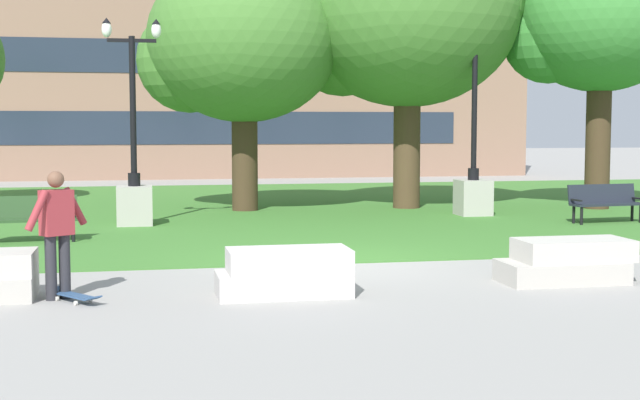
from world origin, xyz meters
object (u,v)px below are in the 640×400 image
at_px(concrete_block_left, 286,273).
at_px(park_bench_near_right, 30,216).
at_px(skateboard, 74,295).
at_px(lamp_post_center, 473,174).
at_px(person_skateboarder, 57,227).
at_px(lamp_post_right, 134,183).
at_px(park_bench_near_left, 605,201).
at_px(concrete_block_right, 567,262).

distance_m(concrete_block_left, park_bench_near_right, 7.57).
distance_m(skateboard, lamp_post_center, 13.24).
distance_m(person_skateboarder, lamp_post_right, 8.71).
xyz_separation_m(person_skateboarder, park_bench_near_left, (11.81, 7.00, -0.43)).
bearing_deg(concrete_block_right, person_skateboarder, 178.86).
bearing_deg(concrete_block_left, park_bench_near_right, 122.50).
height_order(concrete_block_left, park_bench_near_left, park_bench_near_left).
height_order(park_bench_near_left, lamp_post_right, lamp_post_right).
height_order(concrete_block_left, park_bench_near_right, park_bench_near_right).
bearing_deg(lamp_post_center, skateboard, -134.10).
height_order(concrete_block_left, person_skateboarder, person_skateboarder).
height_order(person_skateboarder, park_bench_near_left, person_skateboarder).
height_order(concrete_block_right, lamp_post_center, lamp_post_center).
bearing_deg(concrete_block_right, concrete_block_left, -177.45).
distance_m(concrete_block_left, concrete_block_right, 4.23).
height_order(concrete_block_right, park_bench_near_right, park_bench_near_right).
bearing_deg(lamp_post_right, park_bench_near_left, -8.68).
xyz_separation_m(park_bench_near_left, lamp_post_right, (-10.88, 1.66, 0.45)).
xyz_separation_m(park_bench_near_right, lamp_post_right, (1.99, 2.61, 0.45)).
xyz_separation_m(park_bench_near_left, park_bench_near_right, (-12.87, -0.95, 0.00)).
distance_m(concrete_block_left, skateboard, 2.81).
xyz_separation_m(concrete_block_left, lamp_post_right, (-2.08, 8.99, 0.68)).
xyz_separation_m(concrete_block_left, park_bench_near_left, (8.80, 7.33, 0.23)).
distance_m(skateboard, lamp_post_right, 8.95).
bearing_deg(lamp_post_center, person_skateboarder, -135.42).
bearing_deg(park_bench_near_left, concrete_block_right, -122.62).
xyz_separation_m(person_skateboarder, lamp_post_right, (0.94, 8.66, 0.02)).
bearing_deg(park_bench_near_right, concrete_block_right, -36.74).
xyz_separation_m(concrete_block_right, park_bench_near_right, (-8.30, 6.19, 0.23)).
distance_m(concrete_block_right, park_bench_near_right, 10.35).
bearing_deg(lamp_post_center, park_bench_near_left, -43.20).
xyz_separation_m(skateboard, park_bench_near_left, (11.60, 7.22, 0.45)).
xyz_separation_m(park_bench_near_right, lamp_post_center, (10.45, 3.22, 0.54)).
bearing_deg(skateboard, lamp_post_center, 45.90).
bearing_deg(concrete_block_left, lamp_post_right, 103.00).
xyz_separation_m(skateboard, lamp_post_right, (0.73, 8.88, 0.90)).
relative_size(concrete_block_left, person_skateboarder, 1.06).
distance_m(concrete_block_left, person_skateboarder, 3.10).
bearing_deg(park_bench_near_right, person_skateboarder, -80.12).
relative_size(concrete_block_right, park_bench_near_left, 1.03).
distance_m(park_bench_near_left, lamp_post_right, 11.01).
bearing_deg(lamp_post_center, concrete_block_right, -102.92).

